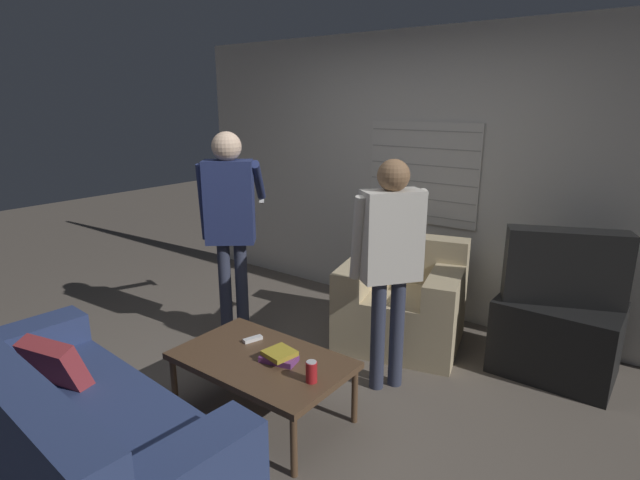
{
  "coord_description": "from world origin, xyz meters",
  "views": [
    {
      "loc": [
        2.02,
        -2.15,
        1.94
      ],
      "look_at": [
        0.0,
        0.54,
        1.0
      ],
      "focal_mm": 28.0,
      "sensor_mm": 36.0,
      "label": 1
    }
  ],
  "objects_px": {
    "coffee_table": "(262,363)",
    "book_stack": "(279,356)",
    "tv": "(565,267)",
    "person_right_standing": "(390,249)",
    "couch_blue": "(71,434)",
    "armchair_beige": "(402,302)",
    "spare_remote": "(253,339)",
    "soda_can": "(311,372)",
    "person_left_standing": "(230,214)"
  },
  "relations": [
    {
      "from": "couch_blue",
      "to": "tv",
      "type": "bearing_deg",
      "value": 61.64
    },
    {
      "from": "armchair_beige",
      "to": "coffee_table",
      "type": "distance_m",
      "value": 1.47
    },
    {
      "from": "soda_can",
      "to": "coffee_table",
      "type": "bearing_deg",
      "value": 175.74
    },
    {
      "from": "person_left_standing",
      "to": "person_right_standing",
      "type": "distance_m",
      "value": 1.34
    },
    {
      "from": "coffee_table",
      "to": "person_left_standing",
      "type": "xyz_separation_m",
      "value": [
        -0.89,
        0.62,
        0.72
      ]
    },
    {
      "from": "couch_blue",
      "to": "coffee_table",
      "type": "height_order",
      "value": "couch_blue"
    },
    {
      "from": "coffee_table",
      "to": "person_right_standing",
      "type": "distance_m",
      "value": 1.1
    },
    {
      "from": "couch_blue",
      "to": "armchair_beige",
      "type": "xyz_separation_m",
      "value": [
        0.58,
        2.47,
        0.04
      ]
    },
    {
      "from": "book_stack",
      "to": "soda_can",
      "type": "height_order",
      "value": "soda_can"
    },
    {
      "from": "tv",
      "to": "soda_can",
      "type": "distance_m",
      "value": 1.97
    },
    {
      "from": "couch_blue",
      "to": "person_right_standing",
      "type": "relative_size",
      "value": 1.26
    },
    {
      "from": "armchair_beige",
      "to": "tv",
      "type": "height_order",
      "value": "tv"
    },
    {
      "from": "couch_blue",
      "to": "spare_remote",
      "type": "height_order",
      "value": "couch_blue"
    },
    {
      "from": "armchair_beige",
      "to": "person_right_standing",
      "type": "bearing_deg",
      "value": 94.71
    },
    {
      "from": "person_right_standing",
      "to": "spare_remote",
      "type": "distance_m",
      "value": 1.09
    },
    {
      "from": "coffee_table",
      "to": "tv",
      "type": "xyz_separation_m",
      "value": [
        1.34,
        1.67,
        0.45
      ]
    },
    {
      "from": "coffee_table",
      "to": "tv",
      "type": "relative_size",
      "value": 1.33
    },
    {
      "from": "coffee_table",
      "to": "spare_remote",
      "type": "bearing_deg",
      "value": 147.29
    },
    {
      "from": "coffee_table",
      "to": "person_right_standing",
      "type": "xyz_separation_m",
      "value": [
        0.44,
        0.78,
        0.63
      ]
    },
    {
      "from": "armchair_beige",
      "to": "person_right_standing",
      "type": "distance_m",
      "value": 0.97
    },
    {
      "from": "person_right_standing",
      "to": "book_stack",
      "type": "xyz_separation_m",
      "value": [
        -0.32,
        -0.75,
        -0.56
      ]
    },
    {
      "from": "person_right_standing",
      "to": "book_stack",
      "type": "bearing_deg",
      "value": -165.85
    },
    {
      "from": "person_right_standing",
      "to": "couch_blue",
      "type": "bearing_deg",
      "value": -166.99
    },
    {
      "from": "soda_can",
      "to": "spare_remote",
      "type": "height_order",
      "value": "soda_can"
    },
    {
      "from": "person_right_standing",
      "to": "spare_remote",
      "type": "bearing_deg",
      "value": 173.01
    },
    {
      "from": "coffee_table",
      "to": "book_stack",
      "type": "distance_m",
      "value": 0.14
    },
    {
      "from": "person_left_standing",
      "to": "book_stack",
      "type": "relative_size",
      "value": 7.1
    },
    {
      "from": "couch_blue",
      "to": "book_stack",
      "type": "bearing_deg",
      "value": 69.06
    },
    {
      "from": "tv",
      "to": "spare_remote",
      "type": "bearing_deg",
      "value": 22.15
    },
    {
      "from": "coffee_table",
      "to": "soda_can",
      "type": "bearing_deg",
      "value": -4.26
    },
    {
      "from": "tv",
      "to": "armchair_beige",
      "type": "bearing_deg",
      "value": -12.11
    },
    {
      "from": "person_right_standing",
      "to": "tv",
      "type": "bearing_deg",
      "value": -8.09
    },
    {
      "from": "person_right_standing",
      "to": "book_stack",
      "type": "relative_size",
      "value": 6.57
    },
    {
      "from": "armchair_beige",
      "to": "spare_remote",
      "type": "height_order",
      "value": "armchair_beige"
    },
    {
      "from": "armchair_beige",
      "to": "person_left_standing",
      "type": "relative_size",
      "value": 0.64
    },
    {
      "from": "person_left_standing",
      "to": "book_stack",
      "type": "xyz_separation_m",
      "value": [
        1.01,
        -0.59,
        -0.65
      ]
    },
    {
      "from": "tv",
      "to": "spare_remote",
      "type": "distance_m",
      "value": 2.22
    },
    {
      "from": "person_right_standing",
      "to": "book_stack",
      "type": "distance_m",
      "value": 0.99
    },
    {
      "from": "coffee_table",
      "to": "person_left_standing",
      "type": "bearing_deg",
      "value": 145.19
    },
    {
      "from": "person_right_standing",
      "to": "spare_remote",
      "type": "relative_size",
      "value": 11.72
    },
    {
      "from": "person_right_standing",
      "to": "soda_can",
      "type": "height_order",
      "value": "person_right_standing"
    },
    {
      "from": "coffee_table",
      "to": "spare_remote",
      "type": "xyz_separation_m",
      "value": [
        -0.2,
        0.13,
        0.05
      ]
    },
    {
      "from": "tv",
      "to": "person_right_standing",
      "type": "relative_size",
      "value": 0.51
    },
    {
      "from": "coffee_table",
      "to": "person_left_standing",
      "type": "distance_m",
      "value": 1.3
    },
    {
      "from": "couch_blue",
      "to": "tv",
      "type": "height_order",
      "value": "tv"
    },
    {
      "from": "coffee_table",
      "to": "soda_can",
      "type": "relative_size",
      "value": 8.57
    },
    {
      "from": "person_right_standing",
      "to": "soda_can",
      "type": "distance_m",
      "value": 0.97
    },
    {
      "from": "tv",
      "to": "book_stack",
      "type": "bearing_deg",
      "value": 30.38
    },
    {
      "from": "coffee_table",
      "to": "book_stack",
      "type": "relative_size",
      "value": 4.45
    },
    {
      "from": "armchair_beige",
      "to": "book_stack",
      "type": "xyz_separation_m",
      "value": [
        -0.09,
        -1.43,
        0.1
      ]
    }
  ]
}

